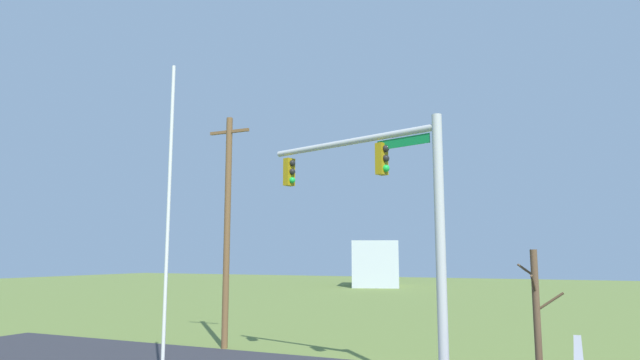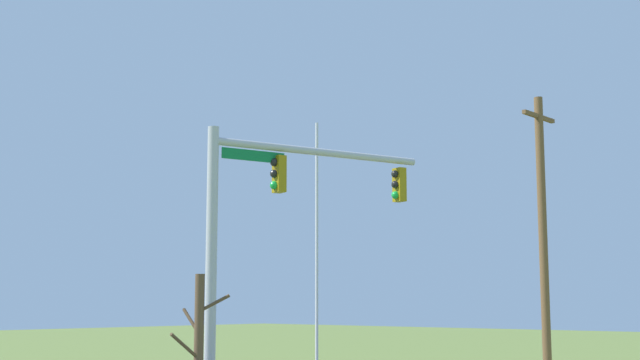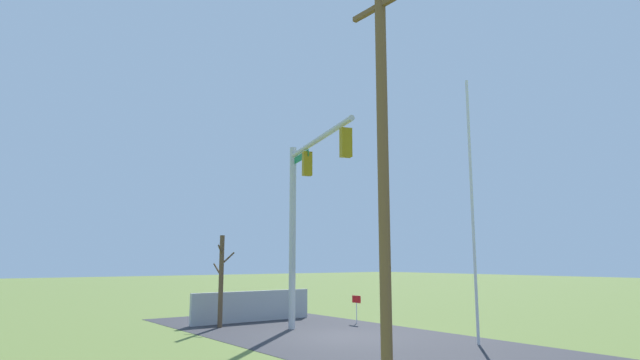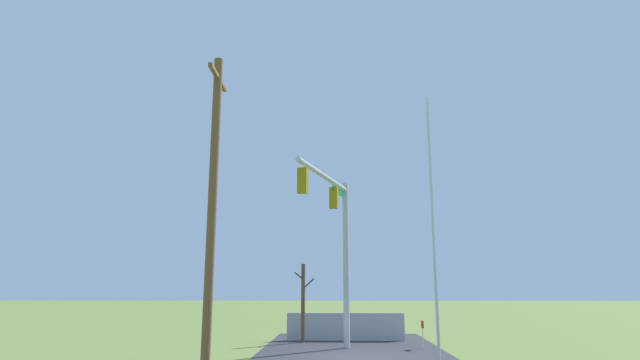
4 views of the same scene
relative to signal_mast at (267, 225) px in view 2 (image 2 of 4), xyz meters
The scene contains 3 objects.
signal_mast is the anchor object (origin of this frame).
flagpole 6.47m from the signal_mast, 150.20° to the right, with size 0.10×0.10×9.20m, color silver.
utility_pole 8.92m from the signal_mast, 156.62° to the left, with size 1.90×0.26×9.48m.
Camera 2 is at (17.29, 16.28, 3.27)m, focal length 49.06 mm.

